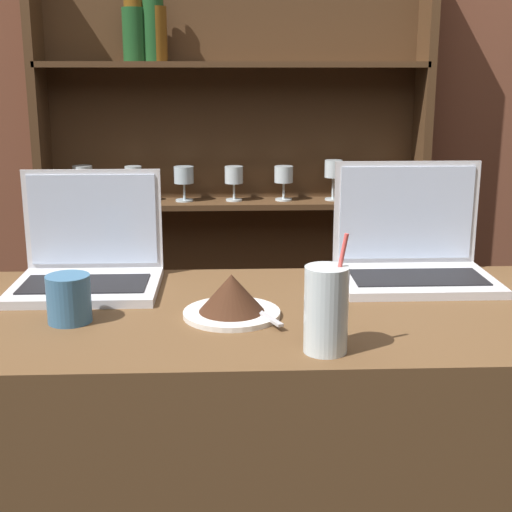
% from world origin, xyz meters
% --- Properties ---
extents(back_wall, '(7.00, 0.06, 2.70)m').
position_xyz_m(back_wall, '(0.00, 1.64, 1.35)').
color(back_wall, brown).
rests_on(back_wall, ground_plane).
extents(back_shelf, '(1.37, 0.18, 1.94)m').
position_xyz_m(back_shelf, '(-0.12, 1.56, 1.03)').
color(back_shelf, '#472D19').
rests_on(back_shelf, ground_plane).
extents(laptop_near, '(0.30, 0.25, 0.24)m').
position_xyz_m(laptop_near, '(-0.43, 0.47, 1.13)').
color(laptop_near, silver).
rests_on(laptop_near, bar_counter).
extents(laptop_far, '(0.33, 0.24, 0.25)m').
position_xyz_m(laptop_far, '(0.28, 0.49, 1.14)').
color(laptop_far, silver).
rests_on(laptop_far, bar_counter).
extents(cake_plate, '(0.18, 0.19, 0.08)m').
position_xyz_m(cake_plate, '(-0.12, 0.26, 1.12)').
color(cake_plate, silver).
rests_on(cake_plate, bar_counter).
extents(water_glass, '(0.07, 0.07, 0.20)m').
position_xyz_m(water_glass, '(0.03, 0.08, 1.15)').
color(water_glass, silver).
rests_on(water_glass, bar_counter).
extents(coffee_cup, '(0.08, 0.08, 0.09)m').
position_xyz_m(coffee_cup, '(-0.42, 0.24, 1.12)').
color(coffee_cup, '#38668C').
rests_on(coffee_cup, bar_counter).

